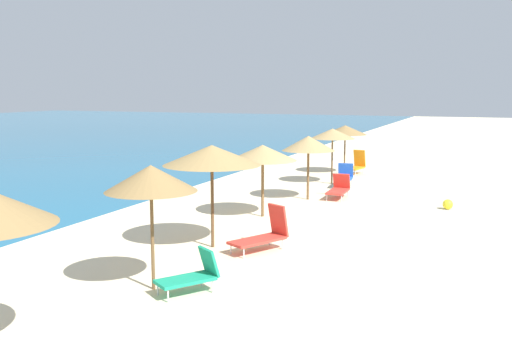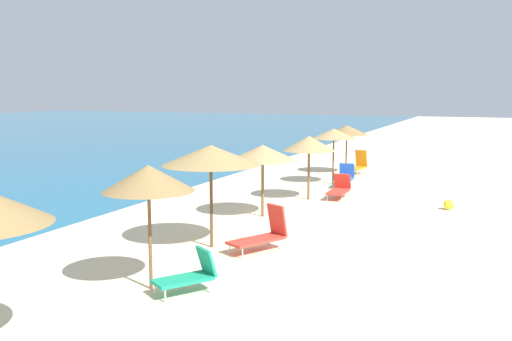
{
  "view_description": "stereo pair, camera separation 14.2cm",
  "coord_description": "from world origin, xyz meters",
  "px_view_note": "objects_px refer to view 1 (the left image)",
  "views": [
    {
      "loc": [
        -17.06,
        -4.33,
        4.19
      ],
      "look_at": [
        0.43,
        2.88,
        1.56
      ],
      "focal_mm": 40.52,
      "sensor_mm": 36.0,
      "label": 1
    },
    {
      "loc": [
        -17.01,
        -4.46,
        4.19
      ],
      "look_at": [
        0.43,
        2.88,
        1.56
      ],
      "focal_mm": 40.52,
      "sensor_mm": 36.0,
      "label": 2
    }
  ],
  "objects_px": {
    "beach_umbrella_6": "(345,130)",
    "lounge_chair_4": "(192,275)",
    "beach_umbrella_1": "(151,178)",
    "beach_ball": "(448,204)",
    "beach_umbrella_5": "(333,134)",
    "beach_umbrella_3": "(263,153)",
    "lounge_chair_1": "(339,189)",
    "lounge_chair_0": "(357,164)",
    "beach_umbrella_2": "(212,155)",
    "lounge_chair_3": "(264,234)",
    "beach_umbrella_4": "(308,143)",
    "lounge_chair_2": "(344,176)"
  },
  "relations": [
    {
      "from": "beach_umbrella_1",
      "to": "beach_ball",
      "type": "distance_m",
      "value": 12.46
    },
    {
      "from": "beach_umbrella_5",
      "to": "beach_umbrella_1",
      "type": "bearing_deg",
      "value": -179.43
    },
    {
      "from": "beach_umbrella_4",
      "to": "lounge_chair_1",
      "type": "height_order",
      "value": "beach_umbrella_4"
    },
    {
      "from": "lounge_chair_1",
      "to": "lounge_chair_2",
      "type": "height_order",
      "value": "lounge_chair_2"
    },
    {
      "from": "beach_umbrella_3",
      "to": "lounge_chair_2",
      "type": "distance_m",
      "value": 7.26
    },
    {
      "from": "beach_umbrella_6",
      "to": "lounge_chair_0",
      "type": "xyz_separation_m",
      "value": [
        0.02,
        -0.62,
        -1.73
      ]
    },
    {
      "from": "beach_umbrella_1",
      "to": "beach_ball",
      "type": "relative_size",
      "value": 7.46
    },
    {
      "from": "beach_umbrella_1",
      "to": "beach_umbrella_4",
      "type": "bearing_deg",
      "value": 0.09
    },
    {
      "from": "lounge_chair_1",
      "to": "lounge_chair_3",
      "type": "distance_m",
      "value": 8.08
    },
    {
      "from": "lounge_chair_0",
      "to": "lounge_chair_1",
      "type": "relative_size",
      "value": 0.92
    },
    {
      "from": "lounge_chair_0",
      "to": "beach_umbrella_2",
      "type": "bearing_deg",
      "value": 98.45
    },
    {
      "from": "beach_umbrella_1",
      "to": "beach_umbrella_2",
      "type": "xyz_separation_m",
      "value": [
        3.47,
        0.34,
        0.11
      ]
    },
    {
      "from": "beach_umbrella_1",
      "to": "beach_umbrella_5",
      "type": "height_order",
      "value": "beach_umbrella_1"
    },
    {
      "from": "beach_umbrella_2",
      "to": "beach_umbrella_3",
      "type": "relative_size",
      "value": 1.15
    },
    {
      "from": "beach_umbrella_1",
      "to": "lounge_chair_1",
      "type": "bearing_deg",
      "value": -4.91
    },
    {
      "from": "beach_umbrella_5",
      "to": "beach_ball",
      "type": "relative_size",
      "value": 7.0
    },
    {
      "from": "lounge_chair_1",
      "to": "lounge_chair_4",
      "type": "xyz_separation_m",
      "value": [
        -11.66,
        0.15,
        0.02
      ]
    },
    {
      "from": "beach_umbrella_3",
      "to": "lounge_chair_3",
      "type": "distance_m",
      "value": 4.46
    },
    {
      "from": "lounge_chair_1",
      "to": "beach_umbrella_6",
      "type": "bearing_deg",
      "value": -79.67
    },
    {
      "from": "beach_umbrella_1",
      "to": "lounge_chair_0",
      "type": "bearing_deg",
      "value": -0.62
    },
    {
      "from": "beach_ball",
      "to": "beach_umbrella_3",
      "type": "bearing_deg",
      "value": 122.37
    },
    {
      "from": "beach_umbrella_2",
      "to": "beach_umbrella_5",
      "type": "bearing_deg",
      "value": -0.91
    },
    {
      "from": "beach_umbrella_5",
      "to": "beach_ball",
      "type": "height_order",
      "value": "beach_umbrella_5"
    },
    {
      "from": "beach_umbrella_6",
      "to": "lounge_chair_3",
      "type": "bearing_deg",
      "value": -174.32
    },
    {
      "from": "beach_umbrella_6",
      "to": "lounge_chair_4",
      "type": "relative_size",
      "value": 1.77
    },
    {
      "from": "beach_umbrella_1",
      "to": "beach_ball",
      "type": "xyz_separation_m",
      "value": [
        11.12,
        -5.15,
        -2.21
      ]
    },
    {
      "from": "beach_umbrella_3",
      "to": "beach_umbrella_4",
      "type": "xyz_separation_m",
      "value": [
        3.51,
        -0.49,
        0.03
      ]
    },
    {
      "from": "beach_umbrella_4",
      "to": "lounge_chair_2",
      "type": "distance_m",
      "value": 3.92
    },
    {
      "from": "beach_ball",
      "to": "lounge_chair_0",
      "type": "bearing_deg",
      "value": 33.49
    },
    {
      "from": "beach_umbrella_4",
      "to": "beach_umbrella_6",
      "type": "bearing_deg",
      "value": 3.07
    },
    {
      "from": "beach_umbrella_6",
      "to": "lounge_chair_1",
      "type": "height_order",
      "value": "beach_umbrella_6"
    },
    {
      "from": "beach_umbrella_4",
      "to": "lounge_chair_0",
      "type": "relative_size",
      "value": 1.75
    },
    {
      "from": "beach_umbrella_1",
      "to": "beach_ball",
      "type": "height_order",
      "value": "beach_umbrella_1"
    },
    {
      "from": "beach_umbrella_6",
      "to": "beach_ball",
      "type": "bearing_deg",
      "value": -143.25
    },
    {
      "from": "beach_umbrella_2",
      "to": "lounge_chair_4",
      "type": "bearing_deg",
      "value": -160.17
    },
    {
      "from": "lounge_chair_4",
      "to": "beach_ball",
      "type": "distance_m",
      "value": 11.8
    },
    {
      "from": "lounge_chair_3",
      "to": "beach_umbrella_5",
      "type": "bearing_deg",
      "value": -56.31
    },
    {
      "from": "lounge_chair_0",
      "to": "beach_ball",
      "type": "distance_m",
      "value": 8.98
    },
    {
      "from": "beach_umbrella_4",
      "to": "lounge_chair_1",
      "type": "relative_size",
      "value": 1.62
    },
    {
      "from": "beach_umbrella_5",
      "to": "lounge_chair_2",
      "type": "distance_m",
      "value": 2.04
    },
    {
      "from": "beach_umbrella_3",
      "to": "beach_ball",
      "type": "distance_m",
      "value": 6.98
    },
    {
      "from": "lounge_chair_2",
      "to": "lounge_chair_1",
      "type": "bearing_deg",
      "value": 94.25
    },
    {
      "from": "beach_umbrella_1",
      "to": "lounge_chair_1",
      "type": "distance_m",
      "value": 12.01
    },
    {
      "from": "beach_umbrella_1",
      "to": "beach_umbrella_3",
      "type": "xyz_separation_m",
      "value": [
        7.53,
        0.51,
        -0.24
      ]
    },
    {
      "from": "lounge_chair_3",
      "to": "lounge_chair_1",
      "type": "bearing_deg",
      "value": -62.07
    },
    {
      "from": "beach_umbrella_5",
      "to": "lounge_chair_4",
      "type": "xyz_separation_m",
      "value": [
        -14.97,
        -1.02,
        -1.88
      ]
    },
    {
      "from": "lounge_chair_3",
      "to": "lounge_chair_2",
      "type": "bearing_deg",
      "value": -59.75
    },
    {
      "from": "beach_umbrella_5",
      "to": "beach_umbrella_3",
      "type": "bearing_deg",
      "value": 177.31
    },
    {
      "from": "beach_umbrella_4",
      "to": "beach_umbrella_5",
      "type": "relative_size",
      "value": 0.99
    },
    {
      "from": "beach_umbrella_1",
      "to": "lounge_chair_4",
      "type": "xyz_separation_m",
      "value": [
        0.14,
        -0.87,
        -2.0
      ]
    }
  ]
}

